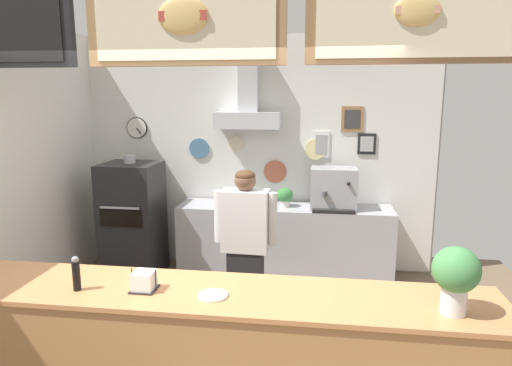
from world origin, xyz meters
name	(u,v)px	position (x,y,z in m)	size (l,w,h in m)	color
back_wall_assembly	(254,147)	(0.00, 2.55, 1.61)	(4.52, 3.19, 2.99)	#9E9E99
back_prep_counter	(284,242)	(0.40, 2.36, 0.44)	(2.61, 0.58, 0.90)	#A3A5AD
pizza_oven	(133,220)	(-1.47, 2.14, 0.72)	(0.67, 0.69, 1.53)	#232326
shop_worker	(245,249)	(0.16, 0.89, 0.85)	(0.58, 0.24, 1.58)	#232328
espresso_machine	(333,189)	(0.98, 2.33, 1.14)	(0.54, 0.45, 0.49)	#A3A5AD
potted_oregano	(259,196)	(0.08, 2.38, 1.02)	(0.14, 0.14, 0.21)	beige
potted_thyme	(285,196)	(0.40, 2.36, 1.03)	(0.20, 0.20, 0.23)	beige
napkin_holder	(144,281)	(-0.25, -0.52, 1.11)	(0.16, 0.15, 0.14)	#262628
pepper_grinder	(76,274)	(-0.65, -0.58, 1.16)	(0.05, 0.05, 0.22)	black
basil_vase	(456,276)	(1.55, -0.58, 1.27)	(0.25, 0.25, 0.38)	silver
condiment_plate	(213,295)	(0.19, -0.55, 1.06)	(0.18, 0.18, 0.01)	white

